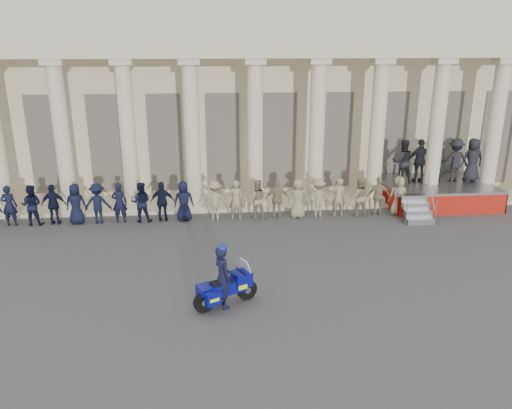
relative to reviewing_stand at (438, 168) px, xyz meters
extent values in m
plane|color=#3A3A3C|center=(-9.39, -8.07, -1.59)|extent=(90.00, 90.00, 0.00)
cube|color=#C6B894|center=(-9.39, 6.93, 2.91)|extent=(40.00, 10.00, 9.00)
cube|color=#C6B894|center=(-9.39, 0.73, -1.52)|extent=(40.00, 2.60, 0.15)
cube|color=#C6B894|center=(-9.39, -0.07, 5.20)|extent=(35.80, 1.00, 1.00)
cube|color=#C6B894|center=(-9.39, -0.07, 6.30)|extent=(35.80, 1.00, 1.20)
cube|color=#C6B894|center=(-18.49, -0.07, -1.29)|extent=(0.90, 0.90, 0.30)
cube|color=#C6B894|center=(-15.89, -0.07, -1.29)|extent=(0.90, 0.90, 0.30)
cylinder|color=#C6B894|center=(-15.89, -0.07, 1.66)|extent=(0.64, 0.64, 5.60)
cube|color=#C6B894|center=(-15.89, -0.07, 4.58)|extent=(0.85, 0.85, 0.24)
cube|color=#C6B894|center=(-13.29, -0.07, -1.29)|extent=(0.90, 0.90, 0.30)
cylinder|color=#C6B894|center=(-13.29, -0.07, 1.66)|extent=(0.64, 0.64, 5.60)
cube|color=#C6B894|center=(-13.29, -0.07, 4.58)|extent=(0.85, 0.85, 0.24)
cube|color=#C6B894|center=(-10.69, -0.07, -1.29)|extent=(0.90, 0.90, 0.30)
cylinder|color=#C6B894|center=(-10.69, -0.07, 1.66)|extent=(0.64, 0.64, 5.60)
cube|color=#C6B894|center=(-10.69, -0.07, 4.58)|extent=(0.85, 0.85, 0.24)
cube|color=#C6B894|center=(-8.09, -0.07, -1.29)|extent=(0.90, 0.90, 0.30)
cylinder|color=#C6B894|center=(-8.09, -0.07, 1.66)|extent=(0.64, 0.64, 5.60)
cube|color=#C6B894|center=(-8.09, -0.07, 4.58)|extent=(0.85, 0.85, 0.24)
cube|color=#C6B894|center=(-5.49, -0.07, -1.29)|extent=(0.90, 0.90, 0.30)
cylinder|color=#C6B894|center=(-5.49, -0.07, 1.66)|extent=(0.64, 0.64, 5.60)
cube|color=#C6B894|center=(-5.49, -0.07, 4.58)|extent=(0.85, 0.85, 0.24)
cube|color=#C6B894|center=(-2.89, -0.07, -1.29)|extent=(0.90, 0.90, 0.30)
cylinder|color=#C6B894|center=(-2.89, -0.07, 1.66)|extent=(0.64, 0.64, 5.60)
cube|color=#C6B894|center=(-2.89, -0.07, 4.58)|extent=(0.85, 0.85, 0.24)
cube|color=#C6B894|center=(-0.29, -0.07, -1.29)|extent=(0.90, 0.90, 0.30)
cylinder|color=#C6B894|center=(-0.29, -0.07, 1.66)|extent=(0.64, 0.64, 5.60)
cube|color=#C6B894|center=(-0.29, -0.07, 4.58)|extent=(0.85, 0.85, 0.24)
cube|color=#C6B894|center=(2.31, -0.07, -1.29)|extent=(0.90, 0.90, 0.30)
cylinder|color=#C6B894|center=(2.31, -0.07, 1.66)|extent=(0.64, 0.64, 5.60)
cube|color=#C6B894|center=(2.31, -0.07, 4.58)|extent=(0.85, 0.85, 0.24)
cube|color=black|center=(-17.19, 1.95, 0.96)|extent=(1.30, 0.12, 4.20)
cube|color=black|center=(-14.59, 1.95, 0.96)|extent=(1.30, 0.12, 4.20)
cube|color=black|center=(-11.99, 1.95, 0.96)|extent=(1.30, 0.12, 4.20)
cube|color=black|center=(-9.39, 1.95, 0.96)|extent=(1.30, 0.12, 4.20)
cube|color=black|center=(-6.79, 1.95, 0.96)|extent=(1.30, 0.12, 4.20)
cube|color=black|center=(-4.19, 1.95, 0.96)|extent=(1.30, 0.12, 4.20)
cube|color=black|center=(-1.59, 1.95, 0.96)|extent=(1.30, 0.12, 4.20)
cube|color=black|center=(1.01, 1.95, 0.96)|extent=(1.30, 0.12, 4.20)
cube|color=black|center=(3.61, 1.95, 0.96)|extent=(1.30, 0.12, 4.20)
imported|color=black|center=(-17.84, -1.36, -0.77)|extent=(0.60, 0.39, 1.64)
imported|color=black|center=(-17.00, -1.36, -0.77)|extent=(0.80, 0.62, 1.64)
imported|color=black|center=(-16.15, -1.36, -0.77)|extent=(0.96, 0.40, 1.64)
imported|color=black|center=(-15.30, -1.36, -0.77)|extent=(0.80, 0.52, 1.64)
imported|color=black|center=(-14.46, -1.36, -0.77)|extent=(1.06, 0.61, 1.64)
imported|color=black|center=(-13.61, -1.36, -0.77)|extent=(0.60, 0.39, 1.64)
imported|color=black|center=(-12.77, -1.36, -0.77)|extent=(0.80, 0.62, 1.64)
imported|color=black|center=(-11.92, -1.36, -0.77)|extent=(0.96, 0.40, 1.64)
imported|color=black|center=(-11.07, -1.36, -0.77)|extent=(0.80, 0.52, 1.64)
imported|color=gray|center=(-9.83, -1.36, -0.77)|extent=(1.06, 0.61, 1.64)
imported|color=gray|center=(-8.98, -1.36, -0.77)|extent=(0.60, 0.39, 1.64)
imported|color=gray|center=(-8.14, -1.36, -0.77)|extent=(0.80, 0.62, 1.64)
imported|color=gray|center=(-7.29, -1.36, -0.77)|extent=(0.96, 0.40, 1.64)
imported|color=gray|center=(-6.44, -1.36, -0.77)|extent=(0.80, 0.52, 1.64)
imported|color=gray|center=(-5.60, -1.36, -0.77)|extent=(1.06, 0.61, 1.64)
imported|color=gray|center=(-4.75, -1.36, -0.77)|extent=(0.60, 0.39, 1.64)
imported|color=gray|center=(-3.91, -1.36, -0.77)|extent=(0.80, 0.62, 1.64)
imported|color=gray|center=(-3.06, -1.36, -0.77)|extent=(0.96, 0.40, 1.64)
imported|color=gray|center=(-2.21, -1.36, -0.77)|extent=(0.80, 0.52, 1.64)
cube|color=gray|center=(0.04, -0.03, -0.69)|extent=(4.69, 3.35, 0.10)
cube|color=maroon|center=(0.04, -1.69, -1.17)|extent=(4.69, 0.04, 0.85)
cube|color=maroon|center=(-2.29, -0.03, -1.17)|extent=(0.04, 3.35, 0.85)
cube|color=maroon|center=(2.36, -0.03, -1.17)|extent=(0.04, 3.35, 0.85)
cube|color=gray|center=(-1.71, -2.61, -1.47)|extent=(1.10, 0.28, 0.24)
cube|color=gray|center=(-1.71, -2.33, -1.23)|extent=(1.10, 0.28, 0.24)
cube|color=gray|center=(-1.71, -2.05, -1.00)|extent=(1.10, 0.28, 0.24)
cube|color=gray|center=(-1.71, -1.77, -0.76)|extent=(1.10, 0.28, 0.24)
cylinder|color=gray|center=(0.04, 1.59, -0.14)|extent=(4.69, 0.04, 0.04)
imported|color=black|center=(-1.56, 0.17, 0.32)|extent=(0.94, 0.73, 1.93)
imported|color=black|center=(-0.76, 0.17, 0.32)|extent=(1.13, 0.47, 1.93)
imported|color=black|center=(0.04, 0.17, 0.32)|extent=(0.70, 0.46, 1.93)
imported|color=black|center=(0.84, 0.17, 0.32)|extent=(1.24, 0.72, 1.93)
imported|color=black|center=(1.64, 0.17, 0.32)|extent=(0.94, 0.61, 1.93)
cylinder|color=black|center=(-8.99, -8.08, -1.30)|extent=(0.58, 0.37, 0.59)
cylinder|color=black|center=(-10.19, -8.67, -1.30)|extent=(0.58, 0.37, 0.59)
cube|color=#0B0D7C|center=(-9.55, -8.36, -1.04)|extent=(1.08, 0.79, 0.34)
cube|color=#0B0D7C|center=(-9.15, -8.16, -0.90)|extent=(0.65, 0.63, 0.40)
cube|color=silver|center=(-9.15, -8.16, -1.10)|extent=(0.29, 0.33, 0.11)
cube|color=#B2BFCC|center=(-9.02, -8.09, -0.59)|extent=(0.35, 0.45, 0.48)
cube|color=black|center=(-9.71, -8.44, -0.86)|extent=(0.65, 0.53, 0.09)
cube|color=#0B0D7C|center=(-10.15, -8.65, -0.97)|extent=(0.41, 0.41, 0.20)
cube|color=#0B0D7C|center=(-9.95, -8.87, -1.10)|extent=(0.45, 0.35, 0.36)
cube|color=#E1F70D|center=(-9.95, -8.87, -1.10)|extent=(0.33, 0.31, 0.09)
cube|color=#0B0D7C|center=(-10.20, -8.36, -1.10)|extent=(0.45, 0.35, 0.36)
cube|color=#E1F70D|center=(-10.20, -8.36, -1.10)|extent=(0.33, 0.31, 0.09)
cylinder|color=silver|center=(-10.05, -8.36, -1.32)|extent=(0.52, 0.32, 0.09)
cylinder|color=black|center=(-9.15, -8.16, -0.68)|extent=(0.31, 0.57, 0.03)
imported|color=black|center=(-9.67, -8.42, -0.70)|extent=(0.67, 0.77, 1.78)
sphere|color=navy|center=(-9.67, -8.42, 0.14)|extent=(0.28, 0.28, 0.28)
camera|label=1|loc=(-9.82, -20.59, 5.34)|focal=35.00mm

